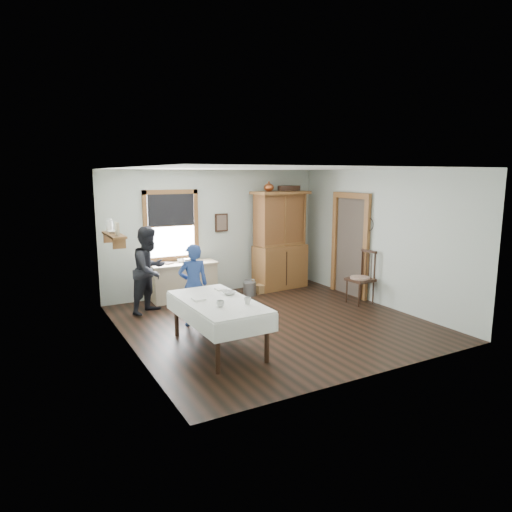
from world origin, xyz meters
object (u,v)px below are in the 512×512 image
wicker_basket (262,288)px  figure_dark (150,273)px  work_counter (184,281)px  china_hutch (280,240)px  pail (250,289)px  woman_blue (193,288)px  dining_table (218,324)px  spindle_chair (360,277)px

wicker_basket → figure_dark: size_ratio=0.20×
work_counter → china_hutch: size_ratio=0.62×
pail → woman_blue: (-1.78, -1.27, 0.52)m
work_counter → dining_table: size_ratio=0.74×
china_hutch → wicker_basket: size_ratio=7.16×
dining_table → wicker_basket: size_ratio=6.02×
china_hutch → figure_dark: bearing=-176.6°
wicker_basket → dining_table: bearing=-130.7°
spindle_chair → figure_dark: 4.17m
spindle_chair → dining_table: bearing=-171.6°
pail → woman_blue: woman_blue is taller
china_hutch → dining_table: 4.00m
work_counter → china_hutch: (2.31, -0.08, 0.72)m
dining_table → work_counter: bearing=80.2°
spindle_chair → figure_dark: (-3.91, 1.45, 0.22)m
dining_table → figure_dark: (-0.38, 2.29, 0.39)m
wicker_basket → figure_dark: bearing=-174.1°
work_counter → dining_table: (-0.49, -2.83, -0.02)m
spindle_chair → woman_blue: 3.48m
china_hutch → wicker_basket: 1.20m
pail → woman_blue: size_ratio=0.22×
dining_table → figure_dark: size_ratio=1.22×
pail → wicker_basket: bearing=15.4°
dining_table → wicker_basket: 3.39m
pail → figure_dark: bearing=-175.6°
spindle_chair → woman_blue: woman_blue is taller
work_counter → china_hutch: 2.42m
china_hutch → figure_dark: china_hutch is taller
woman_blue → pail: bearing=-136.2°
work_counter → china_hutch: china_hutch is taller
dining_table → pail: (1.85, 2.46, -0.23)m
china_hutch → woman_blue: (-2.73, -1.56, -0.45)m
figure_dark → dining_table: bearing=-115.4°
work_counter → spindle_chair: size_ratio=1.26×
work_counter → pail: work_counter is taller
work_counter → woman_blue: size_ratio=1.04×
pail → figure_dark: (-2.23, -0.17, 0.62)m
spindle_chair → wicker_basket: size_ratio=3.52×
china_hutch → spindle_chair: china_hutch is taller
spindle_chair → woman_blue: (-3.46, 0.36, 0.12)m
dining_table → spindle_chair: 3.63m
work_counter → woman_blue: (-0.42, -1.64, 0.27)m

